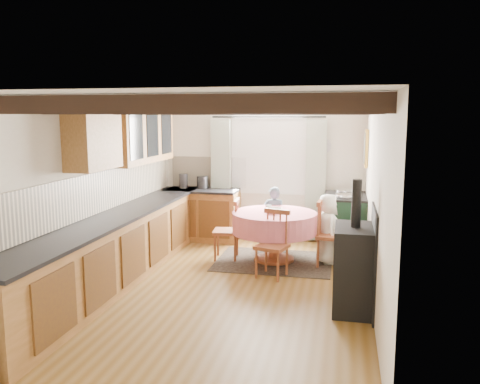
% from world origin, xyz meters
% --- Properties ---
extents(floor, '(3.60, 5.50, 0.00)m').
position_xyz_m(floor, '(0.00, 0.00, 0.00)').
color(floor, olive).
rests_on(floor, ground).
extents(ceiling, '(3.60, 5.50, 0.00)m').
position_xyz_m(ceiling, '(0.00, 0.00, 2.40)').
color(ceiling, white).
rests_on(ceiling, ground).
extents(wall_back, '(3.60, 0.00, 2.40)m').
position_xyz_m(wall_back, '(0.00, 2.75, 1.20)').
color(wall_back, silver).
rests_on(wall_back, ground).
extents(wall_front, '(3.60, 0.00, 2.40)m').
position_xyz_m(wall_front, '(0.00, -2.75, 1.20)').
color(wall_front, silver).
rests_on(wall_front, ground).
extents(wall_left, '(0.00, 5.50, 2.40)m').
position_xyz_m(wall_left, '(-1.80, 0.00, 1.20)').
color(wall_left, silver).
rests_on(wall_left, ground).
extents(wall_right, '(0.00, 5.50, 2.40)m').
position_xyz_m(wall_right, '(1.80, 0.00, 1.20)').
color(wall_right, silver).
rests_on(wall_right, ground).
extents(beam_a, '(3.60, 0.16, 0.16)m').
position_xyz_m(beam_a, '(0.00, -2.00, 2.31)').
color(beam_a, black).
rests_on(beam_a, ceiling).
extents(beam_b, '(3.60, 0.16, 0.16)m').
position_xyz_m(beam_b, '(0.00, -1.00, 2.31)').
color(beam_b, black).
rests_on(beam_b, ceiling).
extents(beam_c, '(3.60, 0.16, 0.16)m').
position_xyz_m(beam_c, '(0.00, 0.00, 2.31)').
color(beam_c, black).
rests_on(beam_c, ceiling).
extents(beam_d, '(3.60, 0.16, 0.16)m').
position_xyz_m(beam_d, '(0.00, 1.00, 2.31)').
color(beam_d, black).
rests_on(beam_d, ceiling).
extents(beam_e, '(3.60, 0.16, 0.16)m').
position_xyz_m(beam_e, '(0.00, 2.00, 2.31)').
color(beam_e, black).
rests_on(beam_e, ceiling).
extents(splash_left, '(0.02, 4.50, 0.55)m').
position_xyz_m(splash_left, '(-1.78, 0.30, 1.20)').
color(splash_left, beige).
rests_on(splash_left, wall_left).
extents(splash_back, '(1.40, 0.02, 0.55)m').
position_xyz_m(splash_back, '(-1.00, 2.73, 1.20)').
color(splash_back, beige).
rests_on(splash_back, wall_back).
extents(base_cabinet_left, '(0.60, 5.30, 0.88)m').
position_xyz_m(base_cabinet_left, '(-1.50, 0.00, 0.44)').
color(base_cabinet_left, '#A46C3D').
rests_on(base_cabinet_left, floor).
extents(base_cabinet_back, '(1.30, 0.60, 0.88)m').
position_xyz_m(base_cabinet_back, '(-1.05, 2.45, 0.44)').
color(base_cabinet_back, '#A46C3D').
rests_on(base_cabinet_back, floor).
extents(worktop_left, '(0.64, 5.30, 0.04)m').
position_xyz_m(worktop_left, '(-1.48, 0.00, 0.90)').
color(worktop_left, black).
rests_on(worktop_left, base_cabinet_left).
extents(worktop_back, '(1.30, 0.64, 0.04)m').
position_xyz_m(worktop_back, '(-1.05, 2.43, 0.90)').
color(worktop_back, black).
rests_on(worktop_back, base_cabinet_back).
extents(wall_cabinet_glass, '(0.34, 1.80, 0.90)m').
position_xyz_m(wall_cabinet_glass, '(-1.63, 1.20, 1.95)').
color(wall_cabinet_glass, '#A46C3D').
rests_on(wall_cabinet_glass, wall_left).
extents(wall_cabinet_solid, '(0.34, 0.90, 0.70)m').
position_xyz_m(wall_cabinet_solid, '(-1.63, -0.30, 1.90)').
color(wall_cabinet_solid, '#A46C3D').
rests_on(wall_cabinet_solid, wall_left).
extents(window_frame, '(1.34, 0.03, 1.54)m').
position_xyz_m(window_frame, '(0.10, 2.73, 1.60)').
color(window_frame, white).
rests_on(window_frame, wall_back).
extents(window_pane, '(1.20, 0.01, 1.40)m').
position_xyz_m(window_pane, '(0.10, 2.74, 1.60)').
color(window_pane, white).
rests_on(window_pane, wall_back).
extents(curtain_left, '(0.35, 0.10, 2.10)m').
position_xyz_m(curtain_left, '(-0.75, 2.65, 1.10)').
color(curtain_left, beige).
rests_on(curtain_left, wall_back).
extents(curtain_right, '(0.35, 0.10, 2.10)m').
position_xyz_m(curtain_right, '(0.95, 2.65, 1.10)').
color(curtain_right, beige).
rests_on(curtain_right, wall_back).
extents(curtain_rod, '(2.00, 0.03, 0.03)m').
position_xyz_m(curtain_rod, '(0.10, 2.65, 2.20)').
color(curtain_rod, black).
rests_on(curtain_rod, wall_back).
extents(wall_picture, '(0.04, 0.50, 0.60)m').
position_xyz_m(wall_picture, '(1.77, 2.30, 1.70)').
color(wall_picture, gold).
rests_on(wall_picture, wall_right).
extents(wall_plate, '(0.30, 0.02, 0.30)m').
position_xyz_m(wall_plate, '(1.05, 2.72, 1.70)').
color(wall_plate, silver).
rests_on(wall_plate, wall_back).
extents(rug, '(1.75, 1.36, 0.01)m').
position_xyz_m(rug, '(0.42, 1.32, 0.01)').
color(rug, black).
rests_on(rug, floor).
extents(dining_table, '(1.28, 1.28, 0.77)m').
position_xyz_m(dining_table, '(0.42, 1.32, 0.39)').
color(dining_table, '#D6687B').
rests_on(dining_table, floor).
extents(chair_near, '(0.50, 0.52, 0.94)m').
position_xyz_m(chair_near, '(0.49, 0.60, 0.47)').
color(chair_near, brown).
rests_on(chair_near, floor).
extents(chair_left, '(0.47, 0.45, 0.95)m').
position_xyz_m(chair_left, '(-0.33, 1.33, 0.47)').
color(chair_left, brown).
rests_on(chair_left, floor).
extents(chair_right, '(0.48, 0.46, 0.99)m').
position_xyz_m(chair_right, '(1.27, 1.29, 0.50)').
color(chair_right, brown).
rests_on(chair_right, floor).
extents(aga_range, '(0.68, 1.05, 0.97)m').
position_xyz_m(aga_range, '(1.47, 2.10, 0.48)').
color(aga_range, '#183221').
rests_on(aga_range, floor).
extents(cast_iron_stove, '(0.45, 0.76, 1.52)m').
position_xyz_m(cast_iron_stove, '(1.58, -0.34, 0.76)').
color(cast_iron_stove, black).
rests_on(cast_iron_stove, floor).
extents(child_far, '(0.40, 0.27, 1.07)m').
position_xyz_m(child_far, '(0.32, 2.01, 0.53)').
color(child_far, '#4B6171').
rests_on(child_far, floor).
extents(child_right, '(0.48, 0.60, 1.06)m').
position_xyz_m(child_right, '(1.21, 1.44, 0.53)').
color(child_right, white).
rests_on(child_right, floor).
extents(bowl_a, '(0.28, 0.28, 0.06)m').
position_xyz_m(bowl_a, '(0.41, 1.35, 0.80)').
color(bowl_a, silver).
rests_on(bowl_a, dining_table).
extents(bowl_b, '(0.25, 0.25, 0.06)m').
position_xyz_m(bowl_b, '(0.41, 1.20, 0.80)').
color(bowl_b, silver).
rests_on(bowl_b, dining_table).
extents(cup, '(0.13, 0.13, 0.09)m').
position_xyz_m(cup, '(0.31, 1.43, 0.82)').
color(cup, silver).
rests_on(cup, dining_table).
extents(canister_tall, '(0.15, 0.15, 0.27)m').
position_xyz_m(canister_tall, '(-1.40, 2.45, 1.05)').
color(canister_tall, '#262628').
rests_on(canister_tall, worktop_back).
extents(canister_wide, '(0.20, 0.20, 0.22)m').
position_xyz_m(canister_wide, '(-1.06, 2.52, 1.03)').
color(canister_wide, '#262628').
rests_on(canister_wide, worktop_back).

